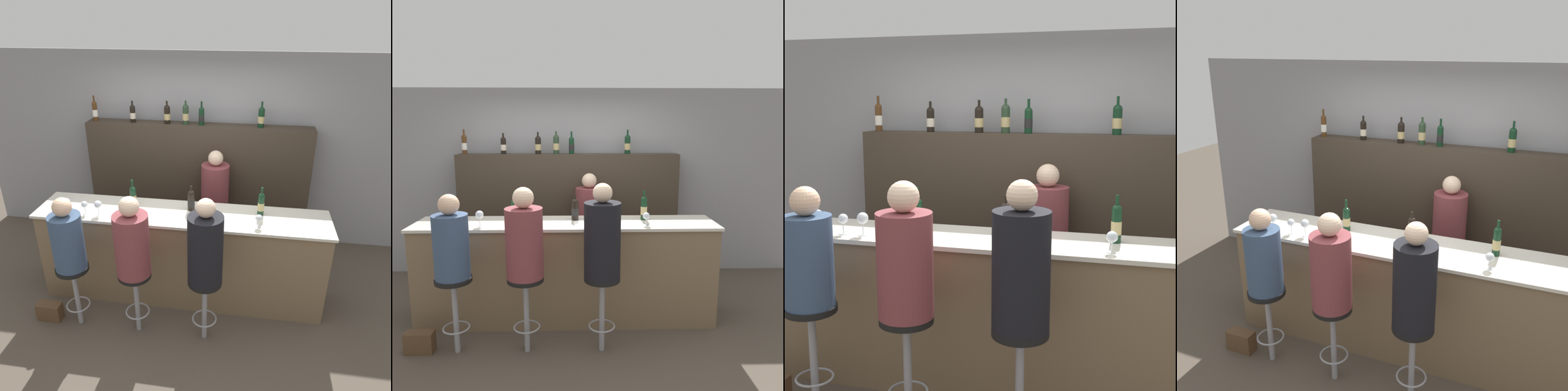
# 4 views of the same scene
# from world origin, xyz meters

# --- Properties ---
(ground_plane) EXTENTS (16.00, 16.00, 0.00)m
(ground_plane) POSITION_xyz_m (0.00, 0.00, 0.00)
(ground_plane) COLOR #4C4238
(wall_back) EXTENTS (6.40, 0.05, 2.60)m
(wall_back) POSITION_xyz_m (0.00, 1.75, 1.30)
(wall_back) COLOR gray
(wall_back) RESTS_ON ground_plane
(bar_counter) EXTENTS (3.16, 0.61, 1.08)m
(bar_counter) POSITION_xyz_m (0.00, 0.28, 0.54)
(bar_counter) COLOR brown
(bar_counter) RESTS_ON ground_plane
(back_bar_cabinet) EXTENTS (2.96, 0.28, 1.72)m
(back_bar_cabinet) POSITION_xyz_m (0.00, 1.52, 0.86)
(back_bar_cabinet) COLOR #382D23
(back_bar_cabinet) RESTS_ON ground_plane
(wine_bottle_counter_0) EXTENTS (0.07, 0.07, 0.31)m
(wine_bottle_counter_0) POSITION_xyz_m (-0.55, 0.38, 1.20)
(wine_bottle_counter_0) COLOR black
(wine_bottle_counter_0) RESTS_ON bar_counter
(wine_bottle_counter_1) EXTENTS (0.08, 0.08, 0.28)m
(wine_bottle_counter_1) POSITION_xyz_m (0.10, 0.38, 1.20)
(wine_bottle_counter_1) COLOR black
(wine_bottle_counter_1) RESTS_ON bar_counter
(wine_bottle_counter_2) EXTENTS (0.07, 0.07, 0.32)m
(wine_bottle_counter_2) POSITION_xyz_m (0.84, 0.38, 1.21)
(wine_bottle_counter_2) COLOR black
(wine_bottle_counter_2) RESTS_ON bar_counter
(wine_bottle_backbar_0) EXTENTS (0.07, 0.07, 0.33)m
(wine_bottle_backbar_0) POSITION_xyz_m (-1.38, 1.52, 1.85)
(wine_bottle_backbar_0) COLOR #4C2D14
(wine_bottle_backbar_0) RESTS_ON back_bar_cabinet
(wine_bottle_backbar_1) EXTENTS (0.07, 0.07, 0.28)m
(wine_bottle_backbar_1) POSITION_xyz_m (-0.86, 1.52, 1.83)
(wine_bottle_backbar_1) COLOR black
(wine_bottle_backbar_1) RESTS_ON back_bar_cabinet
(wine_bottle_backbar_2) EXTENTS (0.08, 0.08, 0.29)m
(wine_bottle_backbar_2) POSITION_xyz_m (-0.40, 1.52, 1.84)
(wine_bottle_backbar_2) COLOR black
(wine_bottle_backbar_2) RESTS_ON back_bar_cabinet
(wine_bottle_backbar_3) EXTENTS (0.08, 0.08, 0.30)m
(wine_bottle_backbar_3) POSITION_xyz_m (-0.16, 1.52, 1.85)
(wine_bottle_backbar_3) COLOR #233823
(wine_bottle_backbar_3) RESTS_ON back_bar_cabinet
(wine_bottle_backbar_4) EXTENTS (0.07, 0.07, 0.30)m
(wine_bottle_backbar_4) POSITION_xyz_m (0.05, 1.52, 1.84)
(wine_bottle_backbar_4) COLOR black
(wine_bottle_backbar_4) RESTS_ON back_bar_cabinet
(wine_bottle_backbar_5) EXTENTS (0.08, 0.08, 0.32)m
(wine_bottle_backbar_5) POSITION_xyz_m (0.80, 1.52, 1.85)
(wine_bottle_backbar_5) COLOR black
(wine_bottle_backbar_5) RESTS_ON back_bar_cabinet
(wine_glass_0) EXTENTS (0.08, 0.08, 0.16)m
(wine_glass_0) POSITION_xyz_m (-1.21, 0.12, 1.20)
(wine_glass_0) COLOR silver
(wine_glass_0) RESTS_ON bar_counter
(wine_glass_1) EXTENTS (0.07, 0.07, 0.14)m
(wine_glass_1) POSITION_xyz_m (-1.01, 0.12, 1.18)
(wine_glass_1) COLOR silver
(wine_glass_1) RESTS_ON bar_counter
(wine_glass_2) EXTENTS (0.08, 0.08, 0.16)m
(wine_glass_2) POSITION_xyz_m (-0.86, 0.12, 1.20)
(wine_glass_2) COLOR silver
(wine_glass_2) RESTS_ON bar_counter
(wine_glass_3) EXTENTS (0.07, 0.07, 0.14)m
(wine_glass_3) POSITION_xyz_m (0.82, 0.12, 1.17)
(wine_glass_3) COLOR silver
(wine_glass_3) RESTS_ON bar_counter
(tasting_menu) EXTENTS (0.21, 0.30, 0.00)m
(tasting_menu) POSITION_xyz_m (0.20, 0.16, 1.08)
(tasting_menu) COLOR white
(tasting_menu) RESTS_ON bar_counter
(bar_stool_left) EXTENTS (0.33, 0.33, 0.73)m
(bar_stool_left) POSITION_xyz_m (-0.99, -0.35, 0.56)
(bar_stool_left) COLOR gray
(bar_stool_left) RESTS_ON ground_plane
(guest_seated_left) EXTENTS (0.31, 0.31, 0.76)m
(guest_seated_left) POSITION_xyz_m (-0.99, -0.35, 1.06)
(guest_seated_left) COLOR #334766
(guest_seated_left) RESTS_ON bar_stool_left
(bar_stool_middle) EXTENTS (0.33, 0.33, 0.73)m
(bar_stool_middle) POSITION_xyz_m (-0.35, -0.35, 0.56)
(bar_stool_middle) COLOR gray
(bar_stool_middle) RESTS_ON ground_plane
(guest_seated_middle) EXTENTS (0.33, 0.33, 0.82)m
(guest_seated_middle) POSITION_xyz_m (-0.35, -0.35, 1.08)
(guest_seated_middle) COLOR brown
(guest_seated_middle) RESTS_ON bar_stool_middle
(bar_stool_right) EXTENTS (0.33, 0.33, 0.73)m
(bar_stool_right) POSITION_xyz_m (0.35, -0.35, 0.56)
(bar_stool_right) COLOR gray
(bar_stool_right) RESTS_ON ground_plane
(guest_seated_right) EXTENTS (0.33, 0.33, 0.85)m
(guest_seated_right) POSITION_xyz_m (0.35, -0.35, 1.10)
(guest_seated_right) COLOR black
(guest_seated_right) RESTS_ON bar_stool_right
(bartender) EXTENTS (0.35, 0.35, 1.49)m
(bartender) POSITION_xyz_m (0.27, 1.18, 0.68)
(bartender) COLOR brown
(bartender) RESTS_ON ground_plane
(handbag) EXTENTS (0.26, 0.12, 0.20)m
(handbag) POSITION_xyz_m (-1.34, -0.35, 0.10)
(handbag) COLOR #513823
(handbag) RESTS_ON ground_plane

